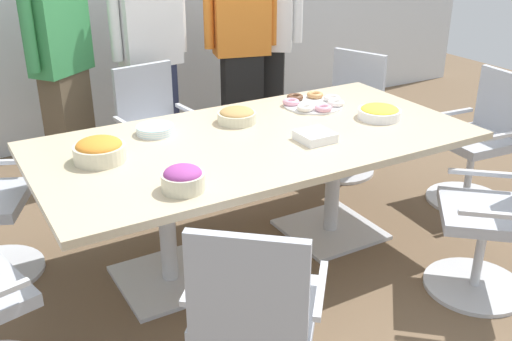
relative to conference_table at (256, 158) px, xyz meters
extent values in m
cube|color=brown|center=(0.00, 0.00, -0.63)|extent=(10.00, 10.00, 0.01)
cube|color=#CCB793|center=(0.00, 0.00, 0.10)|extent=(2.40, 1.20, 0.04)
cube|color=silver|center=(-0.55, 0.00, -0.61)|extent=(0.56, 0.56, 0.02)
cylinder|color=silver|center=(-0.55, 0.00, -0.26)|extent=(0.09, 0.09, 0.69)
cube|color=silver|center=(0.55, 0.00, -0.61)|extent=(0.56, 0.56, 0.02)
cylinder|color=silver|center=(0.55, 0.00, -0.26)|extent=(0.09, 0.09, 0.69)
cylinder|color=silver|center=(1.18, 0.73, -0.61)|extent=(0.70, 0.70, 0.02)
cylinder|color=silver|center=(1.18, 0.73, -0.40)|extent=(0.05, 0.05, 0.41)
cube|color=#ADB2BC|center=(1.18, 0.73, -0.17)|extent=(0.60, 0.60, 0.06)
cube|color=#ADB2BC|center=(1.38, 0.81, 0.07)|extent=(0.20, 0.42, 0.42)
cube|color=silver|center=(1.27, 0.51, -0.05)|extent=(0.35, 0.16, 0.02)
cube|color=silver|center=(1.09, 0.96, -0.05)|extent=(0.35, 0.16, 0.02)
cylinder|color=silver|center=(-0.17, 1.04, -0.61)|extent=(0.60, 0.60, 0.02)
cylinder|color=silver|center=(-0.17, 1.04, -0.40)|extent=(0.05, 0.05, 0.41)
cube|color=#ADB2BC|center=(-0.17, 1.04, -0.17)|extent=(0.51, 0.51, 0.06)
cube|color=#ADB2BC|center=(-0.19, 1.25, 0.07)|extent=(0.44, 0.09, 0.42)
cube|color=silver|center=(0.08, 1.07, -0.05)|extent=(0.07, 0.37, 0.02)
cube|color=silver|center=(-0.41, 1.02, -0.05)|extent=(0.07, 0.37, 0.02)
cube|color=#ADB2BC|center=(-0.56, -0.99, -0.17)|extent=(0.65, 0.65, 0.06)
cube|color=#ADB2BC|center=(-0.70, -1.15, 0.07)|extent=(0.36, 0.31, 0.42)
cube|color=silver|center=(-0.75, -0.83, -0.05)|extent=(0.26, 0.30, 0.02)
cube|color=silver|center=(-0.38, -1.15, -0.05)|extent=(0.26, 0.30, 0.02)
cylinder|color=silver|center=(0.86, -0.90, -0.61)|extent=(0.76, 0.76, 0.02)
cylinder|color=silver|center=(0.86, -0.90, -0.40)|extent=(0.05, 0.05, 0.41)
cube|color=#ADB2BC|center=(0.86, -0.90, -0.17)|extent=(0.65, 0.65, 0.06)
cube|color=silver|center=(0.70, -1.08, -0.05)|extent=(0.30, 0.26, 0.02)
cube|color=silver|center=(1.02, -0.71, -0.05)|extent=(0.30, 0.26, 0.02)
cylinder|color=silver|center=(1.64, -0.13, -0.61)|extent=(0.58, 0.58, 0.02)
cylinder|color=silver|center=(1.64, -0.13, -0.40)|extent=(0.05, 0.05, 0.41)
cube|color=#ADB2BC|center=(1.64, -0.13, -0.17)|extent=(0.50, 0.50, 0.06)
cube|color=#ADB2BC|center=(1.85, -0.15, 0.07)|extent=(0.08, 0.44, 0.42)
cube|color=silver|center=(1.62, -0.37, -0.05)|extent=(0.37, 0.06, 0.02)
cube|color=silver|center=(1.66, 0.11, -0.05)|extent=(0.37, 0.06, 0.02)
cube|color=brown|center=(-0.66, 1.58, -0.20)|extent=(0.38, 0.35, 0.84)
cube|color=#388C4C|center=(-0.66, 1.58, 0.55)|extent=(0.48, 0.44, 0.67)
cylinder|color=#388C4C|center=(-0.45, 1.73, 0.59)|extent=(0.11, 0.11, 0.60)
cylinder|color=#388C4C|center=(-0.87, 1.42, 0.59)|extent=(0.11, 0.11, 0.60)
cube|color=#232842|center=(0.00, 1.58, -0.22)|extent=(0.34, 0.23, 0.82)
cube|color=white|center=(0.00, 1.58, 0.52)|extent=(0.46, 0.26, 0.65)
cylinder|color=white|center=(0.26, 1.60, 0.55)|extent=(0.09, 0.09, 0.58)
cylinder|color=white|center=(-0.26, 1.55, 0.55)|extent=(0.09, 0.09, 0.58)
cube|color=black|center=(0.77, 1.57, -0.22)|extent=(0.36, 0.27, 0.81)
cube|color=orange|center=(0.77, 1.57, 0.50)|extent=(0.48, 0.32, 0.64)
cylinder|color=orange|center=(1.03, 1.51, 0.53)|extent=(0.10, 0.10, 0.58)
cylinder|color=orange|center=(0.52, 1.64, 0.53)|extent=(0.10, 0.10, 0.58)
cube|color=black|center=(1.02, 1.62, -0.22)|extent=(0.38, 0.35, 0.81)
cube|color=white|center=(1.02, 1.62, 0.51)|extent=(0.49, 0.43, 0.64)
cylinder|color=white|center=(1.24, 1.46, 0.54)|extent=(0.11, 0.11, 0.58)
cylinder|color=white|center=(0.81, 1.77, 0.54)|extent=(0.11, 0.11, 0.58)
cylinder|color=beige|center=(-0.61, -0.41, 0.17)|extent=(0.20, 0.20, 0.08)
ellipsoid|color=#9E3D8E|center=(-0.61, -0.41, 0.21)|extent=(0.17, 0.17, 0.07)
cylinder|color=beige|center=(-0.84, 0.10, 0.17)|extent=(0.26, 0.26, 0.08)
ellipsoid|color=orange|center=(-0.84, 0.10, 0.21)|extent=(0.23, 0.23, 0.08)
cylinder|color=beige|center=(0.03, 0.27, 0.16)|extent=(0.23, 0.23, 0.06)
ellipsoid|color=tan|center=(0.03, 0.27, 0.19)|extent=(0.20, 0.20, 0.06)
cylinder|color=white|center=(0.80, -0.09, 0.15)|extent=(0.26, 0.26, 0.06)
ellipsoid|color=yellow|center=(0.80, -0.09, 0.18)|extent=(0.23, 0.23, 0.05)
cylinder|color=white|center=(0.60, 0.31, 0.13)|extent=(0.38, 0.38, 0.01)
torus|color=white|center=(0.74, 0.30, 0.15)|extent=(0.11, 0.11, 0.03)
torus|color=tan|center=(0.69, 0.42, 0.15)|extent=(0.11, 0.11, 0.03)
torus|color=brown|center=(0.55, 0.44, 0.15)|extent=(0.11, 0.11, 0.03)
torus|color=pink|center=(0.47, 0.37, 0.15)|extent=(0.11, 0.11, 0.03)
torus|color=white|center=(0.48, 0.23, 0.15)|extent=(0.11, 0.11, 0.03)
torus|color=pink|center=(0.57, 0.17, 0.15)|extent=(0.11, 0.11, 0.03)
torus|color=white|center=(0.71, 0.21, 0.15)|extent=(0.11, 0.11, 0.03)
cylinder|color=white|center=(-0.46, 0.33, 0.13)|extent=(0.21, 0.21, 0.01)
cylinder|color=silver|center=(-0.46, 0.33, 0.13)|extent=(0.21, 0.21, 0.01)
cylinder|color=white|center=(-0.46, 0.33, 0.14)|extent=(0.21, 0.21, 0.01)
cylinder|color=silver|center=(-0.46, 0.33, 0.15)|extent=(0.21, 0.21, 0.01)
cylinder|color=white|center=(-0.46, 0.33, 0.15)|extent=(0.21, 0.21, 0.01)
cylinder|color=silver|center=(-0.46, 0.33, 0.16)|extent=(0.21, 0.21, 0.01)
cylinder|color=white|center=(-0.46, 0.33, 0.16)|extent=(0.21, 0.21, 0.01)
cylinder|color=silver|center=(-0.46, 0.33, 0.17)|extent=(0.21, 0.21, 0.01)
cube|color=white|center=(0.25, -0.20, 0.15)|extent=(0.18, 0.18, 0.05)
camera|label=1|loc=(-1.53, -2.65, 1.29)|focal=41.80mm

